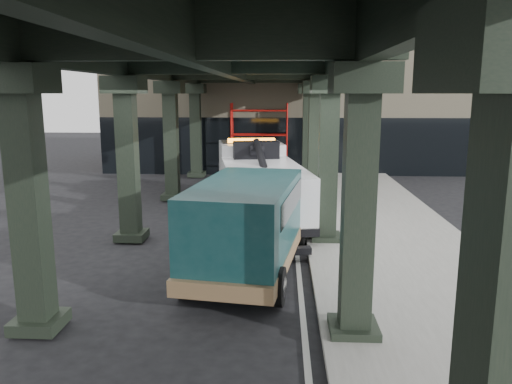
# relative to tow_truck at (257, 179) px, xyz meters

# --- Properties ---
(ground) EXTENTS (90.00, 90.00, 0.00)m
(ground) POSITION_rel_tow_truck_xyz_m (-0.34, -5.28, -1.41)
(ground) COLOR black
(ground) RESTS_ON ground
(sidewalk) EXTENTS (5.00, 40.00, 0.15)m
(sidewalk) POSITION_rel_tow_truck_xyz_m (4.16, -3.28, -1.34)
(sidewalk) COLOR gray
(sidewalk) RESTS_ON ground
(lane_stripe) EXTENTS (0.12, 38.00, 0.01)m
(lane_stripe) POSITION_rel_tow_truck_xyz_m (1.36, -3.28, -1.41)
(lane_stripe) COLOR silver
(lane_stripe) RESTS_ON ground
(viaduct) EXTENTS (7.40, 32.00, 6.40)m
(viaduct) POSITION_rel_tow_truck_xyz_m (-0.74, -3.28, 4.05)
(viaduct) COLOR black
(viaduct) RESTS_ON ground
(building) EXTENTS (22.00, 10.00, 8.00)m
(building) POSITION_rel_tow_truck_xyz_m (1.66, 14.72, 2.59)
(building) COLOR #C6B793
(building) RESTS_ON ground
(scaffolding) EXTENTS (3.08, 0.88, 4.00)m
(scaffolding) POSITION_rel_tow_truck_xyz_m (-0.34, 9.36, 0.70)
(scaffolding) COLOR red
(scaffolding) RESTS_ON ground
(tow_truck) EXTENTS (3.81, 9.08, 2.89)m
(tow_truck) POSITION_rel_tow_truck_xyz_m (0.00, 0.00, 0.00)
(tow_truck) COLOR black
(tow_truck) RESTS_ON ground
(towed_van) EXTENTS (3.11, 6.20, 2.41)m
(towed_van) POSITION_rel_tow_truck_xyz_m (0.08, -5.86, -0.12)
(towed_van) COLOR #0F3638
(towed_van) RESTS_ON ground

